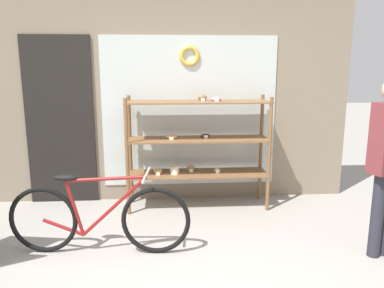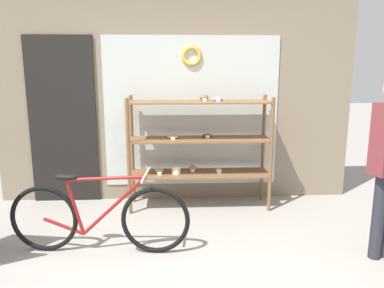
{
  "view_description": "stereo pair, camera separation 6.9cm",
  "coord_description": "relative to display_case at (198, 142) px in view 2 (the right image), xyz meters",
  "views": [
    {
      "loc": [
        -0.11,
        -2.54,
        1.72
      ],
      "look_at": [
        0.14,
        0.92,
        1.0
      ],
      "focal_mm": 35.0,
      "sensor_mm": 36.0,
      "label": 1
    },
    {
      "loc": [
        -0.04,
        -2.55,
        1.72
      ],
      "look_at": [
        0.14,
        0.92,
        1.0
      ],
      "focal_mm": 35.0,
      "sensor_mm": 36.0,
      "label": 2
    }
  ],
  "objects": [
    {
      "name": "bicycle",
      "position": [
        -1.01,
        -1.14,
        -0.47
      ],
      "size": [
        1.69,
        0.46,
        0.78
      ],
      "rotation": [
        0.0,
        0.0,
        -0.09
      ],
      "color": "black",
      "rests_on": "ground_plane"
    },
    {
      "name": "display_case",
      "position": [
        0.0,
        0.0,
        0.0
      ],
      "size": [
        1.72,
        0.44,
        1.39
      ],
      "color": "brown",
      "rests_on": "ground_plane"
    },
    {
      "name": "storefront_facade",
      "position": [
        -0.31,
        0.35,
        0.79
      ],
      "size": [
        4.55,
        0.13,
        3.32
      ],
      "color": "gray",
      "rests_on": "ground_plane"
    }
  ]
}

